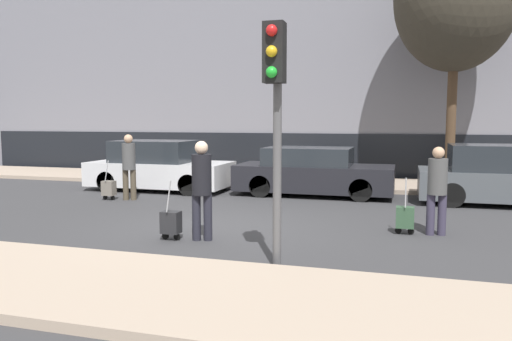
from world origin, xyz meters
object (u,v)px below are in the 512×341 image
object	(u,v)px
trolley_center	(171,222)
traffic_light	(275,95)
parked_car_0	(159,167)
trolley_left	(109,188)
pedestrian_center	(202,184)
pedestrian_left	(129,163)
trolley_right	(405,217)
parked_car_1	(313,173)
pedestrian_right	(437,186)
parked_bicycle	(465,174)
parked_car_2	(501,177)

from	to	relation	value
trolley_center	traffic_light	bearing A→B (deg)	-28.59
parked_car_0	trolley_center	size ratio (longest dim) A/B	4.00
trolley_left	pedestrian_center	distance (m)	5.35
pedestrian_left	traffic_light	distance (m)	7.25
trolley_right	parked_car_1	bearing A→B (deg)	120.01
pedestrian_left	pedestrian_center	xyz separation A→B (m)	(3.53, -3.56, 0.01)
pedestrian_left	trolley_left	size ratio (longest dim) A/B	1.65
pedestrian_center	pedestrian_right	xyz separation A→B (m)	(3.93, 1.58, -0.08)
parked_car_0	pedestrian_center	xyz separation A→B (m)	(3.69, -5.52, 0.30)
pedestrian_center	parked_car_0	bearing A→B (deg)	110.64
parked_car_1	traffic_light	xyz separation A→B (m)	(0.72, -7.07, 1.79)
trolley_left	parked_car_1	bearing A→B (deg)	25.19
pedestrian_left	trolley_left	distance (m)	0.87
parked_car_1	pedestrian_left	size ratio (longest dim) A/B	2.51
pedestrian_left	parked_bicycle	size ratio (longest dim) A/B	0.97
pedestrian_left	traffic_light	world-z (taller)	traffic_light
trolley_left	parked_bicycle	xyz separation A→B (m)	(9.17, 4.55, 0.18)
trolley_center	parked_car_0	bearing A→B (deg)	119.22
pedestrian_right	trolley_right	size ratio (longest dim) A/B	1.54
parked_bicycle	pedestrian_left	bearing A→B (deg)	-152.96
parked_car_1	parked_car_2	size ratio (longest dim) A/B	1.09
pedestrian_left	parked_bicycle	world-z (taller)	pedestrian_left
trolley_right	traffic_light	world-z (taller)	traffic_light
trolley_right	traffic_light	xyz separation A→B (m)	(-1.75, -2.81, 2.11)
parked_car_2	parked_bicycle	bearing A→B (deg)	102.69
pedestrian_right	traffic_light	bearing A→B (deg)	-137.04
parked_car_0	pedestrian_left	bearing A→B (deg)	-85.34
parked_car_1	parked_car_2	distance (m)	4.74
parked_car_0	pedestrian_right	bearing A→B (deg)	-27.33
trolley_left	trolley_right	bearing A→B (deg)	-14.45
traffic_light	parked_bicycle	bearing A→B (deg)	69.49
trolley_right	pedestrian_left	bearing A→B (deg)	163.40
trolley_center	parked_car_2	bearing A→B (deg)	42.57
parked_car_0	parked_car_1	size ratio (longest dim) A/B	0.97
parked_car_1	pedestrian_right	xyz separation A→B (m)	(3.01, -4.18, 0.28)
pedestrian_center	parked_car_2	bearing A→B (deg)	31.36
trolley_left	trolley_right	size ratio (longest dim) A/B	0.99
parked_car_1	trolley_right	world-z (taller)	parked_car_1
parked_car_2	trolley_center	xyz separation A→B (m)	(-6.19, -5.68, -0.37)
parked_bicycle	trolley_center	bearing A→B (deg)	-124.90
pedestrian_right	parked_bicycle	bearing A→B (deg)	70.87
parked_car_2	trolley_right	size ratio (longest dim) A/B	3.78
parked_car_2	pedestrian_center	world-z (taller)	pedestrian_center
trolley_left	trolley_center	bearing A→B (deg)	-45.10
parked_car_1	parked_bicycle	distance (m)	4.74
parked_car_1	pedestrian_right	bearing A→B (deg)	-54.28
trolley_left	trolley_center	distance (m)	5.00
pedestrian_center	trolley_right	distance (m)	3.76
pedestrian_left	trolley_right	size ratio (longest dim) A/B	1.64
trolley_center	pedestrian_right	bearing A→B (deg)	20.90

